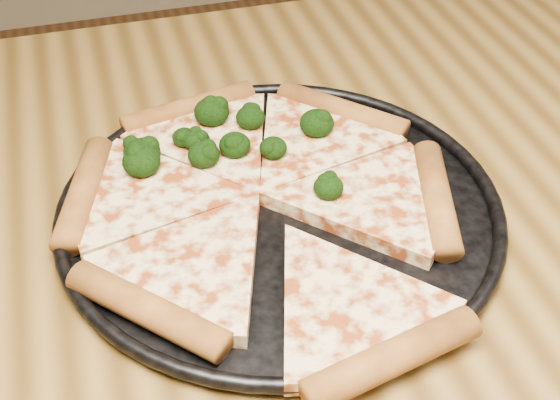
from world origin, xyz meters
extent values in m
cube|color=brown|center=(0.00, 0.00, 0.73)|extent=(1.20, 0.90, 0.04)
cube|color=brown|center=(0.54, 0.39, 0.35)|extent=(0.06, 0.06, 0.71)
cylinder|color=black|center=(0.01, 0.08, 0.75)|extent=(0.35, 0.35, 0.01)
torus|color=black|center=(0.01, 0.08, 0.76)|extent=(0.36, 0.36, 0.01)
cylinder|color=#AD6A2B|center=(0.10, 0.19, 0.77)|extent=(0.11, 0.11, 0.02)
cylinder|color=#AD6A2B|center=(-0.04, 0.23, 0.77)|extent=(0.13, 0.05, 0.02)
cylinder|color=#AD6A2B|center=(-0.14, 0.13, 0.77)|extent=(0.06, 0.13, 0.02)
cylinder|color=#AD6A2B|center=(-0.11, -0.01, 0.77)|extent=(0.11, 0.11, 0.02)
cylinder|color=#AD6A2B|center=(0.03, -0.09, 0.77)|extent=(0.13, 0.05, 0.02)
cylinder|color=#AD6A2B|center=(0.13, 0.05, 0.77)|extent=(0.06, 0.13, 0.02)
ellipsoid|color=black|center=(-0.01, 0.15, 0.78)|extent=(0.03, 0.03, 0.02)
ellipsoid|color=black|center=(0.06, 0.16, 0.78)|extent=(0.03, 0.03, 0.02)
ellipsoid|color=black|center=(-0.04, 0.14, 0.78)|extent=(0.03, 0.03, 0.02)
ellipsoid|color=black|center=(-0.05, 0.17, 0.78)|extent=(0.02, 0.02, 0.02)
ellipsoid|color=black|center=(-0.09, 0.16, 0.78)|extent=(0.03, 0.03, 0.02)
ellipsoid|color=black|center=(0.05, 0.07, 0.78)|extent=(0.02, 0.02, 0.02)
ellipsoid|color=black|center=(-0.02, 0.20, 0.78)|extent=(0.03, 0.03, 0.02)
ellipsoid|color=black|center=(-0.09, 0.15, 0.78)|extent=(0.03, 0.03, 0.02)
ellipsoid|color=black|center=(0.02, 0.14, 0.78)|extent=(0.02, 0.02, 0.02)
ellipsoid|color=black|center=(0.01, 0.18, 0.78)|extent=(0.03, 0.03, 0.02)
ellipsoid|color=black|center=(-0.04, 0.17, 0.78)|extent=(0.02, 0.02, 0.02)
ellipsoid|color=black|center=(-0.09, 0.16, 0.78)|extent=(0.03, 0.03, 0.02)
camera|label=1|loc=(-0.12, -0.36, 1.16)|focal=48.50mm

